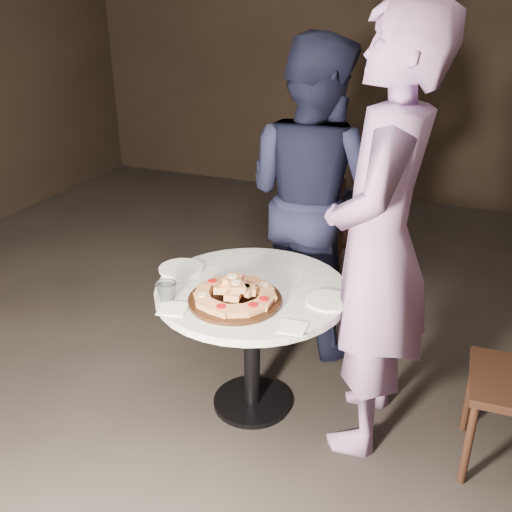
# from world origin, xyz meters

# --- Properties ---
(floor) EXTENTS (7.00, 7.00, 0.00)m
(floor) POSITION_xyz_m (0.00, 0.00, 0.00)
(floor) COLOR black
(floor) RESTS_ON ground
(table) EXTENTS (1.05, 1.05, 0.64)m
(table) POSITION_xyz_m (0.03, 0.14, 0.52)
(table) COLOR black
(table) RESTS_ON ground
(serving_board) EXTENTS (0.42, 0.42, 0.02)m
(serving_board) POSITION_xyz_m (0.02, -0.01, 0.65)
(serving_board) COLOR black
(serving_board) RESTS_ON table
(focaccia_pile) EXTENTS (0.35, 0.35, 0.09)m
(focaccia_pile) POSITION_xyz_m (0.02, -0.00, 0.69)
(focaccia_pile) COLOR #B87747
(focaccia_pile) RESTS_ON serving_board
(plate_left) EXTENTS (0.27, 0.27, 0.01)m
(plate_left) POSITION_xyz_m (-0.34, 0.18, 0.65)
(plate_left) COLOR white
(plate_left) RESTS_ON table
(plate_right) EXTENTS (0.23, 0.23, 0.01)m
(plate_right) POSITION_xyz_m (0.38, 0.14, 0.65)
(plate_right) COLOR white
(plate_right) RESTS_ON table
(water_glass) EXTENTS (0.11, 0.11, 0.08)m
(water_glass) POSITION_xyz_m (-0.26, -0.10, 0.68)
(water_glass) COLOR silver
(water_glass) RESTS_ON table
(napkin_near) EXTENTS (0.14, 0.14, 0.01)m
(napkin_near) POSITION_xyz_m (-0.19, -0.16, 0.64)
(napkin_near) COLOR white
(napkin_near) RESTS_ON table
(napkin_far) EXTENTS (0.11, 0.11, 0.01)m
(napkin_far) POSITION_xyz_m (0.31, -0.11, 0.64)
(napkin_far) COLOR white
(napkin_far) RESTS_ON table
(chair_far) EXTENTS (0.53, 0.54, 0.86)m
(chair_far) POSITION_xyz_m (0.04, 1.36, 0.50)
(chair_far) COLOR black
(chair_far) RESTS_ON ground
(diner_navy) EXTENTS (0.98, 0.88, 1.67)m
(diner_navy) POSITION_xyz_m (0.07, 0.89, 0.83)
(diner_navy) COLOR black
(diner_navy) RESTS_ON ground
(diner_teal) EXTENTS (0.47, 0.69, 1.83)m
(diner_teal) POSITION_xyz_m (0.56, 0.18, 0.91)
(diner_teal) COLOR #7F659D
(diner_teal) RESTS_ON ground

